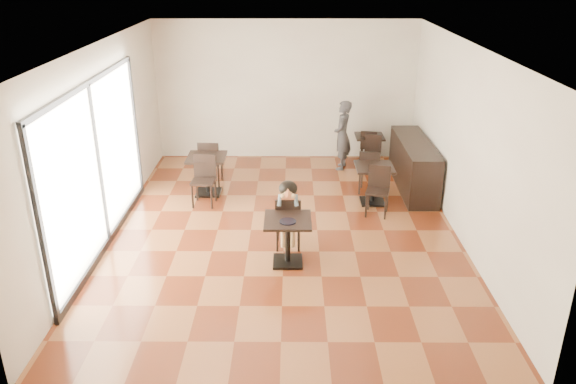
{
  "coord_description": "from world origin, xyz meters",
  "views": [
    {
      "loc": [
        0.12,
        -8.87,
        4.44
      ],
      "look_at": [
        0.07,
        -0.65,
        1.0
      ],
      "focal_mm": 35.0,
      "sensor_mm": 36.0,
      "label": 1
    }
  ],
  "objects_px": {
    "chair_mid_a": "(370,171)",
    "chair_mid_b": "(378,192)",
    "adult_patron": "(342,135)",
    "cafe_table_left": "(207,175)",
    "cafe_table_mid": "(373,185)",
    "chair_back_b": "(372,155)",
    "child_chair": "(288,221)",
    "chair_left_b": "(203,181)",
    "child_table": "(288,241)",
    "chair_left_a": "(211,162)",
    "cafe_table_back": "(369,150)",
    "chair_back_a": "(369,147)",
    "child": "(288,215)"
  },
  "relations": [
    {
      "from": "chair_left_a",
      "to": "chair_back_a",
      "type": "xyz_separation_m",
      "value": [
        3.48,
        1.29,
        -0.07
      ]
    },
    {
      "from": "child_chair",
      "to": "chair_left_b",
      "type": "relative_size",
      "value": 0.95
    },
    {
      "from": "child_chair",
      "to": "cafe_table_left",
      "type": "height_order",
      "value": "child_chair"
    },
    {
      "from": "adult_patron",
      "to": "cafe_table_mid",
      "type": "distance_m",
      "value": 2.04
    },
    {
      "from": "cafe_table_mid",
      "to": "chair_left_a",
      "type": "distance_m",
      "value": 3.43
    },
    {
      "from": "child_chair",
      "to": "cafe_table_back",
      "type": "bearing_deg",
      "value": -114.42
    },
    {
      "from": "adult_patron",
      "to": "cafe_table_left",
      "type": "relative_size",
      "value": 1.94
    },
    {
      "from": "adult_patron",
      "to": "chair_mid_a",
      "type": "xyz_separation_m",
      "value": [
        0.45,
        -1.4,
        -0.32
      ]
    },
    {
      "from": "child_table",
      "to": "chair_left_a",
      "type": "distance_m",
      "value": 3.73
    },
    {
      "from": "child_chair",
      "to": "chair_left_b",
      "type": "xyz_separation_m",
      "value": [
        -1.63,
        1.7,
        0.02
      ]
    },
    {
      "from": "chair_mid_b",
      "to": "cafe_table_mid",
      "type": "bearing_deg",
      "value": 104.33
    },
    {
      "from": "child",
      "to": "cafe_table_mid",
      "type": "relative_size",
      "value": 1.52
    },
    {
      "from": "child",
      "to": "chair_left_a",
      "type": "bearing_deg",
      "value": 120.25
    },
    {
      "from": "adult_patron",
      "to": "cafe_table_left",
      "type": "height_order",
      "value": "adult_patron"
    },
    {
      "from": "chair_mid_a",
      "to": "chair_left_b",
      "type": "xyz_separation_m",
      "value": [
        -3.28,
        -0.66,
        0.03
      ]
    },
    {
      "from": "child",
      "to": "chair_left_b",
      "type": "xyz_separation_m",
      "value": [
        -1.63,
        1.7,
        -0.09
      ]
    },
    {
      "from": "cafe_table_left",
      "to": "chair_mid_a",
      "type": "relative_size",
      "value": 0.88
    },
    {
      "from": "child_table",
      "to": "chair_left_b",
      "type": "height_order",
      "value": "chair_left_b"
    },
    {
      "from": "cafe_table_left",
      "to": "chair_mid_b",
      "type": "relative_size",
      "value": 0.88
    },
    {
      "from": "chair_mid_a",
      "to": "chair_mid_b",
      "type": "xyz_separation_m",
      "value": [
        0.0,
        -1.1,
        0.0
      ]
    },
    {
      "from": "child_chair",
      "to": "chair_back_a",
      "type": "distance_m",
      "value": 4.49
    },
    {
      "from": "cafe_table_back",
      "to": "chair_mid_a",
      "type": "relative_size",
      "value": 0.74
    },
    {
      "from": "chair_back_b",
      "to": "chair_left_a",
      "type": "bearing_deg",
      "value": -156.57
    },
    {
      "from": "child_table",
      "to": "chair_mid_b",
      "type": "relative_size",
      "value": 0.83
    },
    {
      "from": "cafe_table_back",
      "to": "child_table",
      "type": "bearing_deg",
      "value": -111.8
    },
    {
      "from": "child_table",
      "to": "chair_back_b",
      "type": "height_order",
      "value": "chair_back_b"
    },
    {
      "from": "chair_mid_b",
      "to": "chair_left_a",
      "type": "relative_size",
      "value": 0.95
    },
    {
      "from": "adult_patron",
      "to": "cafe_table_mid",
      "type": "height_order",
      "value": "adult_patron"
    },
    {
      "from": "child_chair",
      "to": "chair_back_a",
      "type": "xyz_separation_m",
      "value": [
        1.85,
        4.1,
        -0.05
      ]
    },
    {
      "from": "child_chair",
      "to": "cafe_table_left",
      "type": "distance_m",
      "value": 2.78
    },
    {
      "from": "cafe_table_left",
      "to": "child",
      "type": "bearing_deg",
      "value": -54.04
    },
    {
      "from": "chair_left_a",
      "to": "chair_left_b",
      "type": "bearing_deg",
      "value": 94.35
    },
    {
      "from": "cafe_table_back",
      "to": "cafe_table_left",
      "type": "bearing_deg",
      "value": -152.48
    },
    {
      "from": "cafe_table_back",
      "to": "chair_left_a",
      "type": "relative_size",
      "value": 0.7
    },
    {
      "from": "chair_mid_a",
      "to": "chair_back_a",
      "type": "bearing_deg",
      "value": -82.3
    },
    {
      "from": "cafe_table_left",
      "to": "child_table",
      "type": "bearing_deg",
      "value": -59.75
    },
    {
      "from": "chair_back_a",
      "to": "cafe_table_back",
      "type": "bearing_deg",
      "value": 101.85
    },
    {
      "from": "cafe_table_left",
      "to": "chair_back_a",
      "type": "distance_m",
      "value": 3.94
    },
    {
      "from": "chair_mid_b",
      "to": "adult_patron",
      "type": "bearing_deg",
      "value": 114.5
    },
    {
      "from": "cafe_table_back",
      "to": "child",
      "type": "bearing_deg",
      "value": -114.42
    },
    {
      "from": "cafe_table_mid",
      "to": "child_chair",
      "type": "bearing_deg",
      "value": -132.2
    },
    {
      "from": "chair_back_a",
      "to": "chair_back_b",
      "type": "xyz_separation_m",
      "value": [
        0.0,
        -0.58,
        0.0
      ]
    },
    {
      "from": "cafe_table_back",
      "to": "chair_back_a",
      "type": "distance_m",
      "value": 0.08
    },
    {
      "from": "adult_patron",
      "to": "child_table",
      "type": "bearing_deg",
      "value": -3.64
    },
    {
      "from": "cafe_table_left",
      "to": "cafe_table_back",
      "type": "relative_size",
      "value": 1.18
    },
    {
      "from": "child_chair",
      "to": "chair_back_b",
      "type": "height_order",
      "value": "child_chair"
    },
    {
      "from": "cafe_table_mid",
      "to": "chair_back_b",
      "type": "bearing_deg",
      "value": 83.26
    },
    {
      "from": "chair_back_a",
      "to": "chair_mid_b",
      "type": "bearing_deg",
      "value": 97.78
    },
    {
      "from": "cafe_table_left",
      "to": "chair_left_b",
      "type": "xyz_separation_m",
      "value": [
        0.0,
        -0.55,
        0.08
      ]
    },
    {
      "from": "chair_mid_b",
      "to": "chair_left_b",
      "type": "relative_size",
      "value": 0.95
    }
  ]
}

